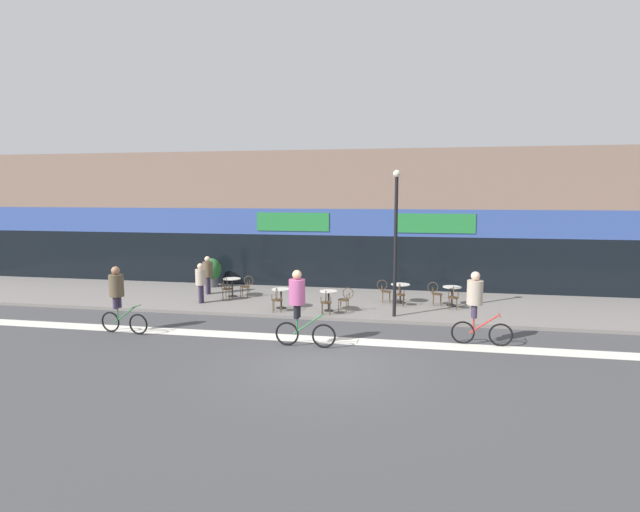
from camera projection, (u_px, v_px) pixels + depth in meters
The scene contains 25 objects.
ground_plane at pixel (322, 365), 12.89m from camera, with size 120.00×120.00×0.00m, color #424244.
sidewalk_slab at pixel (354, 303), 19.96m from camera, with size 40.00×5.50×0.12m, color slate.
storefront_facade at pixel (366, 219), 24.17m from camera, with size 40.00×4.06×6.35m.
bike_lane_stripe at pixel (335, 340), 15.07m from camera, with size 36.00×0.70×0.01m, color silver.
bistro_table_0 at pixel (232, 284), 20.81m from camera, with size 0.72×0.72×0.77m.
bistro_table_1 at pixel (281, 294), 18.69m from camera, with size 0.70×0.70×0.74m.
bistro_table_2 at pixel (329, 297), 18.27m from camera, with size 0.65×0.65×0.75m.
bistro_table_3 at pixel (400, 289), 19.62m from camera, with size 0.74×0.74×0.75m.
bistro_table_4 at pixel (452, 292), 19.11m from camera, with size 0.70×0.70×0.74m.
cafe_chair_0_near at pixel (227, 287), 20.21m from camera, with size 0.43×0.59×0.90m.
cafe_chair_0_side at pixel (246, 285), 20.71m from camera, with size 0.59×0.43×0.90m.
cafe_chair_1_near at pixel (277, 298), 18.08m from camera, with size 0.45×0.60×0.90m.
cafe_chair_2_near at pixel (326, 301), 17.66m from camera, with size 0.45×0.60×0.90m.
cafe_chair_2_side at pixel (345, 298), 18.15m from camera, with size 0.60×0.45×0.90m.
cafe_chair_3_near at pixel (400, 293), 19.01m from camera, with size 0.43×0.59×0.90m.
cafe_chair_3_side at pixel (384, 289), 19.73m from camera, with size 0.59×0.44×0.90m.
cafe_chair_4_near at pixel (453, 296), 18.50m from camera, with size 0.42×0.58×0.90m.
cafe_chair_4_side at pixel (435, 292), 19.22m from camera, with size 0.58×0.41×0.90m.
planter_pot at pixel (212, 271), 23.02m from camera, with size 0.85×0.85×1.32m.
lamp_post at pixel (396, 233), 17.17m from camera, with size 0.26×0.26×5.09m.
cyclist_0 at pixel (476, 302), 14.49m from camera, with size 1.74×0.52×2.17m.
cyclist_1 at pixel (299, 302), 14.33m from camera, with size 1.80×0.50×2.24m.
cyclist_2 at pixel (118, 294), 15.73m from camera, with size 1.69×0.55×2.14m.
pedestrian_near_end at pixel (208, 272), 21.32m from camera, with size 0.43×0.43×1.63m.
pedestrian_far_end at pixel (201, 279), 19.57m from camera, with size 0.42×0.42×1.58m.
Camera 1 is at (2.22, -12.24, 4.42)m, focal length 28.00 mm.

